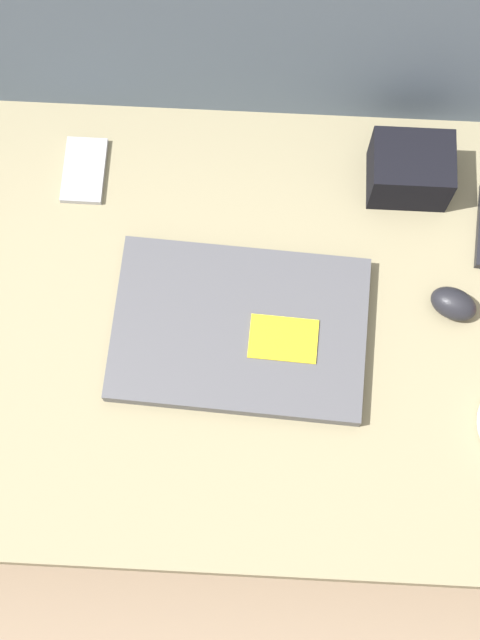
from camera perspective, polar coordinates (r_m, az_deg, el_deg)
name	(u,v)px	position (r m, az deg, el deg)	size (l,w,h in m)	color
ground_plane	(240,352)	(1.34, 0.00, -2.06)	(8.00, 8.00, 0.00)	#7A6651
couch_seat	(240,339)	(1.27, 0.00, -1.22)	(1.10, 0.65, 0.14)	#847A5B
laptop	(240,329)	(1.19, 0.01, -0.60)	(0.35, 0.24, 0.03)	#47474C
computer_mouse	(453,304)	(1.23, 13.51, 1.02)	(0.07, 0.06, 0.04)	black
phone_black	(84,170)	(1.30, -9.94, 9.41)	(0.06, 0.10, 0.01)	#99999E
camera_pouch	(410,170)	(1.27, 10.84, 9.41)	(0.11, 0.09, 0.08)	black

